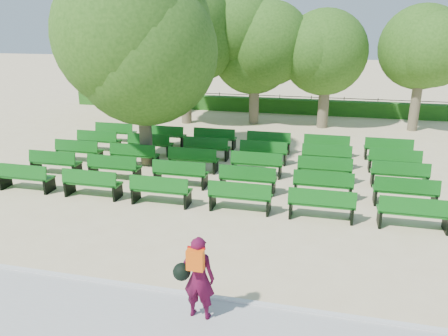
# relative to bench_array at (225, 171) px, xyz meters

# --- Properties ---
(ground) EXTENTS (120.00, 120.00, 0.00)m
(ground) POSITION_rel_bench_array_xyz_m (-0.45, -1.63, -0.10)
(ground) COLOR beige
(paving) EXTENTS (30.00, 2.20, 0.06)m
(paving) POSITION_rel_bench_array_xyz_m (-0.45, -9.03, -0.07)
(paving) COLOR #ACADA8
(paving) RESTS_ON ground
(curb) EXTENTS (30.00, 0.12, 0.10)m
(curb) POSITION_rel_bench_array_xyz_m (-0.45, -7.88, -0.05)
(curb) COLOR silver
(curb) RESTS_ON ground
(hedge) EXTENTS (26.00, 0.70, 0.90)m
(hedge) POSITION_rel_bench_array_xyz_m (-0.45, 12.37, 0.35)
(hedge) COLOR #215B17
(hedge) RESTS_ON ground
(fence) EXTENTS (26.00, 0.10, 1.02)m
(fence) POSITION_rel_bench_array_xyz_m (-0.45, 12.77, -0.10)
(fence) COLOR black
(fence) RESTS_ON ground
(tree_line) EXTENTS (21.80, 6.80, 7.04)m
(tree_line) POSITION_rel_bench_array_xyz_m (-0.45, 8.37, -0.10)
(tree_line) COLOR #305D19
(tree_line) RESTS_ON ground
(bench_array) EXTENTS (1.93, 0.70, 1.20)m
(bench_array) POSITION_rel_bench_array_xyz_m (0.00, 0.00, 0.00)
(bench_array) COLOR #0F5A14
(bench_array) RESTS_ON ground
(tree_among) EXTENTS (5.38, 5.38, 7.35)m
(tree_among) POSITION_rel_bench_array_xyz_m (-3.32, 0.34, 4.82)
(tree_among) COLOR brown
(tree_among) RESTS_ON ground
(person) EXTENTS (0.80, 0.49, 1.68)m
(person) POSITION_rel_bench_array_xyz_m (1.51, -8.51, 0.83)
(person) COLOR #4C0A28
(person) RESTS_ON ground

